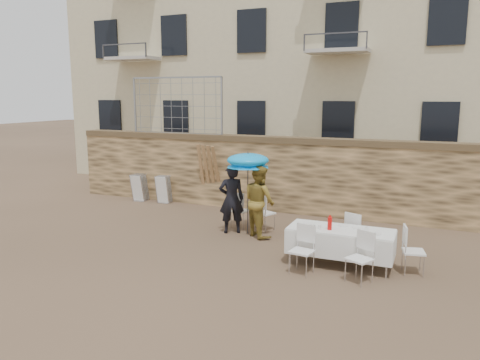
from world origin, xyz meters
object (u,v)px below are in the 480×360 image
at_px(man_suit, 232,199).
at_px(banquet_table, 341,231).
at_px(table_chair_front_left, 302,250).
at_px(couple_chair_right, 265,212).
at_px(table_chair_back, 357,233).
at_px(woman_dress, 259,201).
at_px(umbrella, 248,163).
at_px(couple_chair_left, 240,209).
at_px(table_chair_side, 414,250).
at_px(table_chair_front_right, 359,258).
at_px(chair_stack_right, 166,188).
at_px(soda_bottle, 330,223).
at_px(chair_stack_left, 143,186).

relative_size(man_suit, banquet_table, 0.83).
relative_size(banquet_table, table_chair_front_left, 2.19).
height_order(man_suit, table_chair_front_left, man_suit).
bearing_deg(couple_chair_right, table_chair_back, -179.67).
bearing_deg(woman_dress, table_chair_back, -153.00).
xyz_separation_m(umbrella, couple_chair_left, (-0.40, 0.45, -1.32)).
height_order(table_chair_front_left, table_chair_side, same).
bearing_deg(table_chair_front_right, chair_stack_right, 174.62).
height_order(man_suit, couple_chair_right, man_suit).
xyz_separation_m(umbrella, table_chair_front_right, (3.09, -2.11, -1.32)).
bearing_deg(table_chair_front_left, soda_bottle, 65.95).
bearing_deg(couple_chair_right, table_chair_front_left, 145.88).
relative_size(table_chair_front_left, chair_stack_left, 1.04).
bearing_deg(table_chair_back, couple_chair_right, 1.95).
distance_m(table_chair_front_right, table_chair_back, 1.58).
distance_m(umbrella, table_chair_back, 3.14).
relative_size(table_chair_side, chair_stack_right, 1.04).
distance_m(table_chair_front_left, table_chair_side, 2.17).
bearing_deg(soda_bottle, table_chair_side, 8.88).
bearing_deg(banquet_table, table_chair_back, 75.96).
xyz_separation_m(couple_chair_right, table_chair_back, (2.49, -1.01, 0.00)).
bearing_deg(table_chair_side, soda_bottle, 86.49).
distance_m(man_suit, chair_stack_right, 4.09).
relative_size(woman_dress, umbrella, 0.93).
height_order(couple_chair_right, chair_stack_left, couple_chair_right).
distance_m(man_suit, table_chair_front_right, 4.05).
bearing_deg(banquet_table, table_chair_front_left, -128.66).
height_order(umbrella, table_chair_back, umbrella).
bearing_deg(couple_chair_left, chair_stack_right, -24.09).
relative_size(umbrella, table_chair_side, 2.00).
relative_size(table_chair_back, chair_stack_left, 1.04).
relative_size(man_suit, chair_stack_left, 1.89).
bearing_deg(man_suit, umbrella, 163.86).
height_order(couple_chair_left, table_chair_side, same).
height_order(woman_dress, umbrella, umbrella).
bearing_deg(banquet_table, chair_stack_left, 153.95).
height_order(soda_bottle, table_chair_side, soda_bottle).
relative_size(banquet_table, chair_stack_left, 2.28).
height_order(table_chair_front_left, chair_stack_left, table_chair_front_left).
relative_size(soda_bottle, table_chair_front_left, 0.27).
distance_m(table_chair_front_left, table_chair_front_right, 1.10).
xyz_separation_m(couple_chair_left, banquet_table, (2.99, -1.81, 0.25)).
xyz_separation_m(table_chair_front_right, table_chair_back, (-0.30, 1.55, 0.00)).
xyz_separation_m(banquet_table, soda_bottle, (-0.20, -0.15, 0.17)).
bearing_deg(couple_chair_left, chair_stack_left, -18.95).
xyz_separation_m(couple_chair_right, chair_stack_left, (-4.97, 1.74, -0.02)).
xyz_separation_m(table_chair_side, chair_stack_left, (-8.66, 3.45, -0.02)).
bearing_deg(couple_chair_right, soda_bottle, 159.27).
bearing_deg(table_chair_back, table_chair_side, 173.78).
height_order(table_chair_front_left, table_chair_front_right, same).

